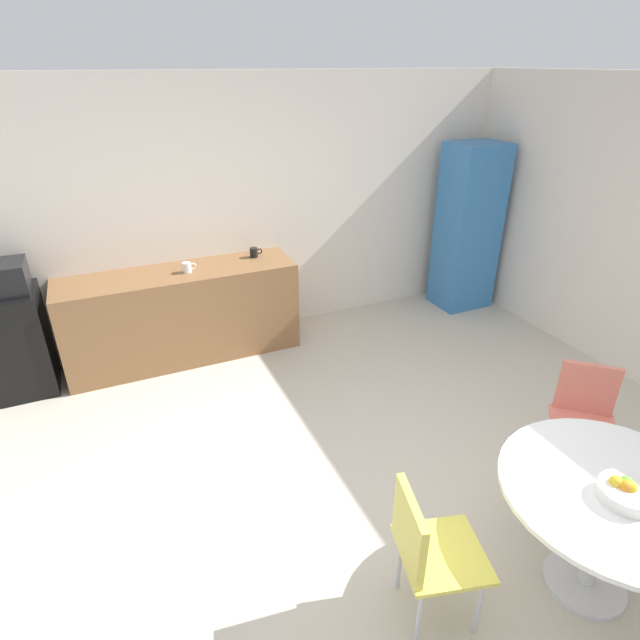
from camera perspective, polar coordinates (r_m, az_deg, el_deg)
The scene contains 11 objects.
ground_plane at distance 3.59m, azimuth 7.17°, elevation -21.36°, with size 6.00×6.00×0.00m, color beige.
wall_back at distance 5.35m, azimuth -8.88°, elevation 11.77°, with size 6.00×0.10×2.60m, color silver.
counter_block at distance 5.18m, azimuth -15.01°, elevation 0.57°, with size 2.21×0.60×0.90m, color brown.
mini_fridge at distance 5.20m, azimuth -30.87°, elevation -2.21°, with size 0.54×0.54×0.94m, color black.
locker_cabinet at distance 6.23m, azimuth 16.12°, elevation 9.80°, with size 0.60×0.50×1.89m, color #3372B2.
round_table at distance 3.20m, azimuth 29.62°, elevation -17.67°, with size 1.15×1.15×0.73m.
chair_coral at distance 4.02m, azimuth 27.40°, elevation -8.85°, with size 0.59×0.59×0.83m.
chair_yellow at distance 2.82m, azimuth 11.63°, elevation -23.30°, with size 0.51×0.51×0.83m.
fruit_bowl at distance 3.05m, azimuth 30.93°, elevation -16.09°, with size 0.27×0.27×0.11m.
mug_white at distance 4.95m, azimuth -14.56°, elevation 5.70°, with size 0.13×0.08×0.09m.
mug_green at distance 5.23m, azimuth -7.34°, elevation 7.47°, with size 0.13×0.08×0.09m.
Camera 1 is at (-1.35, -1.99, 2.67)m, focal length 28.73 mm.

